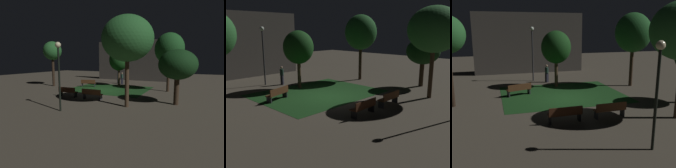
% 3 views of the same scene
% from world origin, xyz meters
% --- Properties ---
extents(ground_plane, '(60.00, 60.00, 0.00)m').
position_xyz_m(ground_plane, '(0.00, 0.00, 0.00)').
color(ground_plane, '#4C4438').
extents(grass_lawn, '(8.81, 6.97, 0.01)m').
position_xyz_m(grass_lawn, '(0.14, 1.29, 0.01)').
color(grass_lawn, '#194219').
rests_on(grass_lawn, ground).
extents(bench_back_row, '(1.81, 0.51, 0.88)m').
position_xyz_m(bench_back_row, '(-1.28, -4.27, 0.48)').
color(bench_back_row, '#422314').
rests_on(bench_back_row, ground).
extents(bench_near_trees, '(1.81, 0.51, 0.88)m').
position_xyz_m(bench_near_trees, '(1.28, -4.27, 0.48)').
color(bench_near_trees, brown).
rests_on(bench_near_trees, ground).
extents(bench_corner, '(1.86, 1.00, 0.88)m').
position_xyz_m(bench_corner, '(-2.97, 1.76, 0.48)').
color(bench_corner, '#512D19').
rests_on(bench_corner, ground).
extents(tree_right_canopy, '(2.73, 2.73, 4.05)m').
position_xyz_m(tree_right_canopy, '(7.85, -3.18, 2.92)').
color(tree_right_canopy, '#38281C').
rests_on(tree_right_canopy, ground).
extents(tree_left_canopy, '(2.44, 2.44, 4.63)m').
position_xyz_m(tree_left_canopy, '(0.32, 3.73, 3.28)').
color(tree_left_canopy, '#423021').
rests_on(tree_left_canopy, ground).
extents(tree_near_wall, '(2.24, 2.24, 5.60)m').
position_xyz_m(tree_near_wall, '(-7.28, 0.35, 4.37)').
color(tree_near_wall, '#2D2116').
rests_on(tree_near_wall, ground).
extents(tree_back_right, '(3.53, 3.53, 6.25)m').
position_xyz_m(tree_back_right, '(4.78, -5.30, 4.68)').
color(tree_back_right, '#423021').
rests_on(tree_back_right, ground).
extents(tree_tall_center, '(2.95, 2.95, 6.06)m').
position_xyz_m(tree_tall_center, '(6.50, 2.36, 4.43)').
color(tree_tall_center, '#38281C').
rests_on(tree_tall_center, ground).
extents(lamp_post_path_center, '(0.36, 0.36, 4.94)m').
position_xyz_m(lamp_post_path_center, '(-1.14, 6.68, 3.32)').
color(lamp_post_path_center, '#333338').
rests_on(lamp_post_path_center, ground).
extents(lamp_post_plaza_west, '(0.36, 0.36, 4.38)m').
position_xyz_m(lamp_post_plaza_west, '(1.26, -8.10, 2.99)').
color(lamp_post_plaza_west, black).
rests_on(lamp_post_plaza_west, ground).
extents(pedestrian, '(0.34, 0.33, 1.61)m').
position_xyz_m(pedestrian, '(-0.05, 5.73, 0.85)').
color(pedestrian, black).
rests_on(pedestrian, ground).
extents(building_wall_backdrop, '(11.71, 0.80, 6.44)m').
position_xyz_m(building_wall_backdrop, '(-0.66, 11.27, 3.22)').
color(building_wall_backdrop, '#4C4742').
rests_on(building_wall_backdrop, ground).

